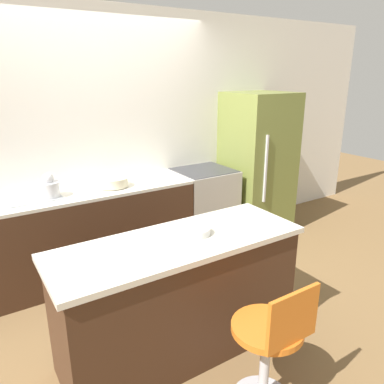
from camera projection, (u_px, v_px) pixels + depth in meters
ground_plane at (129, 279)px, 3.72m from camera, size 14.00×14.00×0.00m
wall_back at (97, 139)px, 3.84m from camera, size 8.00×0.06×2.60m
back_counter at (82, 234)px, 3.67m from camera, size 2.22×0.60×0.89m
kitchen_island at (179, 296)px, 2.65m from camera, size 1.76×0.63×0.89m
oven_range at (204, 207)px, 4.41m from camera, size 0.65×0.61×0.89m
refrigerator at (257, 164)px, 4.63m from camera, size 0.73×0.73×1.74m
stool_chair at (270, 349)px, 2.18m from camera, size 0.42×0.42×0.89m
kettle at (49, 188)px, 3.33m from camera, size 0.18×0.18×0.22m
mixing_bowl at (113, 182)px, 3.65m from camera, size 0.29×0.29×0.09m
fruit_bowl at (194, 231)px, 2.60m from camera, size 0.23×0.23×0.05m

